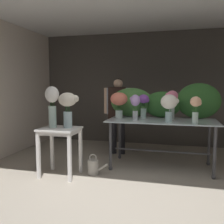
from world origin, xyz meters
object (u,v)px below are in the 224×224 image
florist (118,107)px  vase_violet_hydrangea (144,103)px  vase_coral_lilies (119,101)px  side_table_white (60,136)px  vase_peach_freesia (196,107)px  vase_white_roses_tall (52,103)px  vase_rosy_dahlias (172,101)px  vase_cream_lisianthus_tall (68,105)px  watering_can (93,167)px  vase_lilac_snapdragons (135,104)px  vase_ivory_ranunculus (169,104)px  display_table_glass (162,127)px

florist → vase_violet_hydrangea: (0.62, -0.57, 0.14)m
vase_coral_lilies → side_table_white: bearing=-132.0°
vase_peach_freesia → vase_white_roses_tall: size_ratio=0.65×
vase_rosy_dahlias → vase_peach_freesia: bearing=-50.3°
vase_cream_lisianthus_tall → vase_violet_hydrangea: bearing=40.1°
vase_peach_freesia → watering_can: (-1.60, -0.26, -1.01)m
florist → vase_white_roses_tall: 1.71m
florist → vase_cream_lisianthus_tall: florist is taller
vase_rosy_dahlias → vase_lilac_snapdragons: 0.67m
vase_ivory_ranunculus → vase_white_roses_tall: vase_white_roses_tall is taller
florist → vase_lilac_snapdragons: florist is taller
display_table_glass → vase_peach_freesia: size_ratio=4.35×
vase_white_roses_tall → vase_cream_lisianthus_tall: 0.26m
vase_coral_lilies → vase_white_roses_tall: vase_white_roses_tall is taller
display_table_glass → vase_lilac_snapdragons: (-0.45, -0.16, 0.41)m
florist → watering_can: size_ratio=4.60×
display_table_glass → florist: bearing=143.5°
side_table_white → vase_white_roses_tall: 0.54m
vase_ivory_ranunculus → vase_lilac_snapdragons: 0.59m
side_table_white → watering_can: bearing=20.9°
vase_cream_lisianthus_tall → watering_can: bearing=20.4°
vase_cream_lisianthus_tall → watering_can: 1.11m
vase_ivory_ranunculus → display_table_glass: bearing=119.1°
side_table_white → vase_lilac_snapdragons: (1.12, 0.66, 0.48)m
vase_coral_lilies → vase_peach_freesia: 1.39m
vase_peach_freesia → vase_coral_lilies: bearing=162.7°
display_table_glass → vase_peach_freesia: (0.54, -0.37, 0.40)m
vase_violet_hydrangea → vase_white_roses_tall: 1.66m
display_table_glass → vase_ivory_ranunculus: vase_ivory_ranunculus is taller
vase_violet_hydrangea → vase_ivory_ranunculus: size_ratio=0.96×
florist → vase_rosy_dahlias: 1.31m
display_table_glass → vase_cream_lisianthus_tall: 1.69m
florist → vase_ivory_ranunculus: 1.45m
vase_white_roses_tall → vase_rosy_dahlias: bearing=26.0°
vase_peach_freesia → vase_lilac_snapdragons: 1.01m
display_table_glass → vase_white_roses_tall: (-1.69, -0.83, 0.45)m
vase_rosy_dahlias → watering_can: bearing=-150.0°
vase_coral_lilies → florist: bearing=104.7°
vase_coral_lilies → vase_white_roses_tall: (-0.90, -0.87, -0.00)m
vase_coral_lilies → vase_cream_lisianthus_tall: bearing=-128.6°
vase_coral_lilies → vase_lilac_snapdragons: 0.39m
vase_violet_hydrangea → vase_peach_freesia: 1.02m
florist → vase_white_roses_tall: size_ratio=2.42×
vase_lilac_snapdragons → vase_coral_lilies: bearing=148.8°
vase_coral_lilies → display_table_glass: bearing=-3.1°
vase_peach_freesia → vase_cream_lisianthus_tall: (-1.98, -0.40, 0.03)m
vase_white_roses_tall → vase_coral_lilies: bearing=43.9°
display_table_glass → vase_ivory_ranunculus: 0.51m
vase_rosy_dahlias → vase_lilac_snapdragons: size_ratio=1.15×
side_table_white → display_table_glass: bearing=27.7°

